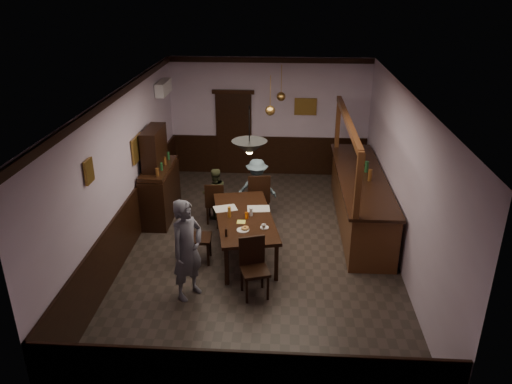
# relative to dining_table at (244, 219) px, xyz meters

# --- Properties ---
(room) EXTENTS (5.01, 8.01, 3.01)m
(room) POSITION_rel_dining_table_xyz_m (0.29, 0.12, 0.81)
(room) COLOR #2D2621
(room) RESTS_ON ground
(dining_table) EXTENTS (1.42, 2.35, 0.75)m
(dining_table) POSITION_rel_dining_table_xyz_m (0.00, 0.00, 0.00)
(dining_table) COLOR black
(dining_table) RESTS_ON ground
(chair_far_left) EXTENTS (0.40, 0.40, 0.90)m
(chair_far_left) POSITION_rel_dining_table_xyz_m (-0.71, 1.16, -0.19)
(chair_far_left) COLOR black
(chair_far_left) RESTS_ON ground
(chair_far_right) EXTENTS (0.52, 0.52, 1.06)m
(chair_far_right) POSITION_rel_dining_table_xyz_m (0.19, 1.33, -0.10)
(chair_far_right) COLOR black
(chair_far_right) RESTS_ON ground
(chair_near) EXTENTS (0.54, 0.54, 0.98)m
(chair_near) POSITION_rel_dining_table_xyz_m (0.25, -1.30, -0.15)
(chair_near) COLOR black
(chair_near) RESTS_ON ground
(chair_side) EXTENTS (0.45, 0.45, 1.00)m
(chair_side) POSITION_rel_dining_table_xyz_m (-0.88, -0.37, -0.14)
(chair_side) COLOR black
(chair_side) RESTS_ON ground
(person_standing) EXTENTS (0.68, 0.74, 1.69)m
(person_standing) POSITION_rel_dining_table_xyz_m (-0.78, -1.43, 0.16)
(person_standing) COLOR slate
(person_standing) RESTS_ON ground
(person_seated_left) EXTENTS (0.67, 0.60, 1.11)m
(person_seated_left) POSITION_rel_dining_table_xyz_m (-0.75, 1.43, -0.13)
(person_seated_left) COLOR #3E4227
(person_seated_left) RESTS_ON ground
(person_seated_right) EXTENTS (0.83, 0.48, 1.28)m
(person_seated_right) POSITION_rel_dining_table_xyz_m (0.13, 1.61, -0.05)
(person_seated_right) COLOR slate
(person_seated_right) RESTS_ON ground
(newspaper_left) EXTENTS (0.50, 0.42, 0.01)m
(newspaper_left) POSITION_rel_dining_table_xyz_m (-0.39, 0.30, 0.07)
(newspaper_left) COLOR silver
(newspaper_left) RESTS_ON dining_table
(newspaper_right) EXTENTS (0.45, 0.34, 0.01)m
(newspaper_right) POSITION_rel_dining_table_xyz_m (0.24, 0.32, 0.07)
(newspaper_right) COLOR silver
(newspaper_right) RESTS_ON dining_table
(napkin) EXTENTS (0.18, 0.18, 0.00)m
(napkin) POSITION_rel_dining_table_xyz_m (-0.04, -0.24, 0.07)
(napkin) COLOR #E5E654
(napkin) RESTS_ON dining_table
(saucer) EXTENTS (0.15, 0.15, 0.01)m
(saucer) POSITION_rel_dining_table_xyz_m (0.39, -0.44, 0.07)
(saucer) COLOR white
(saucer) RESTS_ON dining_table
(coffee_cup) EXTENTS (0.09, 0.09, 0.07)m
(coffee_cup) POSITION_rel_dining_table_xyz_m (0.38, -0.47, 0.11)
(coffee_cup) COLOR white
(coffee_cup) RESTS_ON saucer
(pastry_plate) EXTENTS (0.22, 0.22, 0.01)m
(pastry_plate) POSITION_rel_dining_table_xyz_m (0.02, -0.56, 0.07)
(pastry_plate) COLOR white
(pastry_plate) RESTS_ON dining_table
(pastry_ring_a) EXTENTS (0.13, 0.13, 0.04)m
(pastry_ring_a) POSITION_rel_dining_table_xyz_m (0.05, -0.54, 0.10)
(pastry_ring_a) COLOR #C68C47
(pastry_ring_a) RESTS_ON pastry_plate
(pastry_ring_b) EXTENTS (0.13, 0.13, 0.04)m
(pastry_ring_b) POSITION_rel_dining_table_xyz_m (0.06, -0.53, 0.10)
(pastry_ring_b) COLOR #C68C47
(pastry_ring_b) RESTS_ON pastry_plate
(soda_can) EXTENTS (0.07, 0.07, 0.12)m
(soda_can) POSITION_rel_dining_table_xyz_m (0.05, -0.09, 0.12)
(soda_can) COLOR orange
(soda_can) RESTS_ON dining_table
(beer_glass) EXTENTS (0.06, 0.06, 0.20)m
(beer_glass) POSITION_rel_dining_table_xyz_m (-0.27, -0.05, 0.16)
(beer_glass) COLOR #BF721E
(beer_glass) RESTS_ON dining_table
(water_glass) EXTENTS (0.06, 0.06, 0.15)m
(water_glass) POSITION_rel_dining_table_xyz_m (0.12, 0.03, 0.14)
(water_glass) COLOR silver
(water_glass) RESTS_ON dining_table
(pepper_mill) EXTENTS (0.04, 0.04, 0.14)m
(pepper_mill) POSITION_rel_dining_table_xyz_m (-0.24, -0.78, 0.13)
(pepper_mill) COLOR black
(pepper_mill) RESTS_ON dining_table
(sideboard) EXTENTS (0.53, 1.49, 1.97)m
(sideboard) POSITION_rel_dining_table_xyz_m (-1.92, 1.37, 0.11)
(sideboard) COLOR black
(sideboard) RESTS_ON ground
(bar_counter) EXTENTS (0.94, 4.03, 2.26)m
(bar_counter) POSITION_rel_dining_table_xyz_m (2.29, 1.34, -0.11)
(bar_counter) COLOR #4E2A15
(bar_counter) RESTS_ON ground
(door_back) EXTENTS (0.90, 0.06, 2.10)m
(door_back) POSITION_rel_dining_table_xyz_m (-0.61, 4.07, 0.36)
(door_back) COLOR black
(door_back) RESTS_ON ground
(ac_unit) EXTENTS (0.20, 0.85, 0.30)m
(ac_unit) POSITION_rel_dining_table_xyz_m (-2.09, 3.02, 1.76)
(ac_unit) COLOR white
(ac_unit) RESTS_ON ground
(picture_left_small) EXTENTS (0.04, 0.28, 0.36)m
(picture_left_small) POSITION_rel_dining_table_xyz_m (-2.17, -1.48, 1.46)
(picture_left_small) COLOR olive
(picture_left_small) RESTS_ON ground
(picture_left_large) EXTENTS (0.04, 0.62, 0.48)m
(picture_left_large) POSITION_rel_dining_table_xyz_m (-2.17, 0.92, 1.01)
(picture_left_large) COLOR olive
(picture_left_large) RESTS_ON ground
(picture_back) EXTENTS (0.55, 0.04, 0.42)m
(picture_back) POSITION_rel_dining_table_xyz_m (1.19, 4.08, 1.11)
(picture_back) COLOR olive
(picture_back) RESTS_ON ground
(pendant_iron) EXTENTS (0.56, 0.56, 0.78)m
(pendant_iron) POSITION_rel_dining_table_xyz_m (0.16, -0.78, 1.65)
(pendant_iron) COLOR black
(pendant_iron) RESTS_ON ground
(pendant_brass_mid) EXTENTS (0.20, 0.20, 0.81)m
(pendant_brass_mid) POSITION_rel_dining_table_xyz_m (0.39, 1.68, 1.61)
(pendant_brass_mid) COLOR #BF8C3F
(pendant_brass_mid) RESTS_ON ground
(pendant_brass_far) EXTENTS (0.20, 0.20, 0.81)m
(pendant_brass_far) POSITION_rel_dining_table_xyz_m (0.59, 2.95, 1.61)
(pendant_brass_far) COLOR #BF8C3F
(pendant_brass_far) RESTS_ON ground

